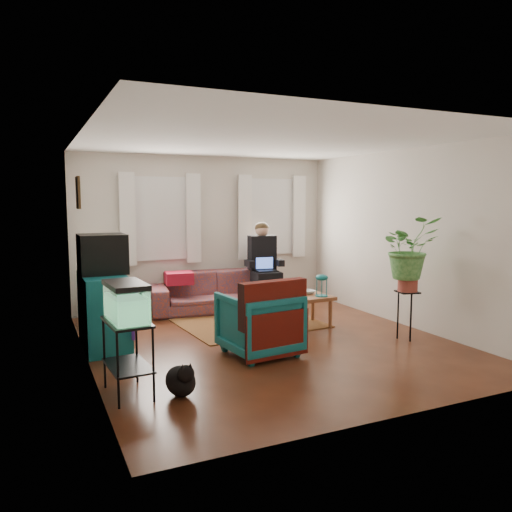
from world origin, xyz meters
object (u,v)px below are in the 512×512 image
sofa (218,285)px  dresser (104,311)px  coffee_table (293,312)px  side_table (114,300)px  armchair (259,320)px  aquarium_stand (128,358)px  plant_stand (407,315)px

sofa → dresser: (-2.04, -1.39, 0.02)m
sofa → coffee_table: 1.67m
dresser → side_table: bearing=75.5°
sofa → armchair: (-0.37, -2.45, -0.02)m
sofa → armchair: sofa is taller
sofa → aquarium_stand: size_ratio=3.12×
side_table → armchair: size_ratio=0.76×
sofa → aquarium_stand: 3.70m
armchair → plant_stand: 2.08m
dresser → coffee_table: size_ratio=0.93×
dresser → armchair: dresser is taller
dresser → coffee_table: (2.64, -0.15, -0.23)m
side_table → plant_stand: plant_stand is taller
armchair → aquarium_stand: bearing=14.1°
dresser → plant_stand: dresser is taller
plant_stand → dresser: bearing=160.8°
dresser → aquarium_stand: dresser is taller
side_table → plant_stand: (3.39, -2.68, 0.01)m
side_table → coffee_table: (2.30, -1.54, -0.09)m
aquarium_stand → coffee_table: aquarium_stand is taller
plant_stand → side_table: bearing=141.6°
armchair → plant_stand: armchair is taller
sofa → dresser: bearing=-138.3°
side_table → armchair: 2.78m
sofa → side_table: 1.70m
dresser → plant_stand: (3.73, -1.30, -0.14)m
dresser → aquarium_stand: (-0.01, -1.69, -0.11)m
sofa → coffee_table: bearing=-61.5°
aquarium_stand → plant_stand: size_ratio=1.11×
sofa → side_table: size_ratio=3.54×
armchair → sofa: bearing=-105.2°
side_table → aquarium_stand: 3.10m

